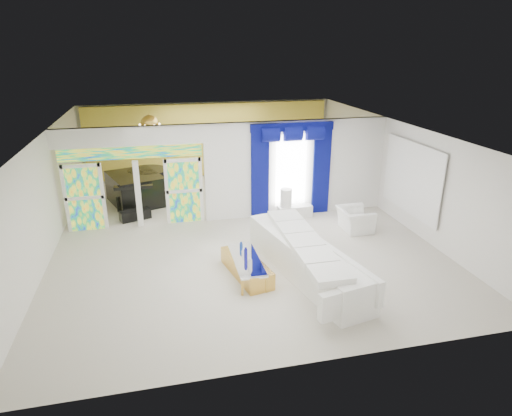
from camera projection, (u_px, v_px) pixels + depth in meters
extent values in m
plane|color=#B7AF9E|center=(237.00, 230.00, 13.04)|extent=(12.00, 12.00, 0.00)
cube|color=white|center=(298.00, 168.00, 13.89)|extent=(5.70, 0.18, 3.00)
cube|color=white|center=(130.00, 136.00, 12.41)|extent=(4.30, 0.18, 0.55)
cube|color=#994C3F|center=(85.00, 198.00, 12.71)|extent=(0.95, 0.04, 2.00)
cube|color=#994C3F|center=(184.00, 191.00, 13.31)|extent=(0.95, 0.04, 2.00)
cube|color=#994C3F|center=(131.00, 153.00, 12.58)|extent=(4.00, 0.05, 0.35)
cube|color=white|center=(291.00, 171.00, 13.76)|extent=(1.00, 0.02, 2.30)
cube|color=#030E44|center=(260.00, 174.00, 13.54)|extent=(0.55, 0.10, 2.80)
cube|color=#030E44|center=(321.00, 171.00, 13.96)|extent=(0.55, 0.10, 2.80)
cube|color=#030E44|center=(292.00, 127.00, 13.25)|extent=(2.60, 0.12, 0.25)
cube|color=white|center=(412.00, 178.00, 12.63)|extent=(0.04, 2.70, 1.90)
cube|color=gold|center=(210.00, 140.00, 17.91)|extent=(9.70, 0.12, 2.90)
cube|color=white|center=(305.00, 259.00, 10.36)|extent=(1.79, 4.39, 0.82)
cube|color=gold|center=(246.00, 267.00, 10.42)|extent=(0.97, 1.91, 0.41)
cube|color=white|center=(295.00, 211.00, 13.98)|extent=(1.10, 0.38, 0.36)
cylinder|color=silver|center=(286.00, 198.00, 13.75)|extent=(0.36, 0.36, 0.58)
imported|color=white|center=(355.00, 220.00, 12.93)|extent=(0.88, 1.01, 0.65)
cube|color=black|center=(136.00, 189.00, 15.11)|extent=(2.11, 2.40, 1.01)
cube|color=black|center=(135.00, 215.00, 13.77)|extent=(1.00, 0.65, 0.31)
cube|color=tan|center=(86.00, 205.00, 13.85)|extent=(0.65, 0.60, 0.84)
sphere|color=gold|center=(150.00, 124.00, 14.74)|extent=(0.60, 0.60, 0.60)
cylinder|color=white|center=(244.00, 253.00, 10.57)|extent=(0.11, 0.11, 0.11)
cylinder|color=#163799|center=(241.00, 247.00, 10.82)|extent=(0.08, 0.08, 0.16)
cylinder|color=#161591|center=(246.00, 255.00, 10.31)|extent=(0.08, 0.08, 0.27)
cylinder|color=silver|center=(250.00, 263.00, 10.02)|extent=(0.10, 0.10, 0.16)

